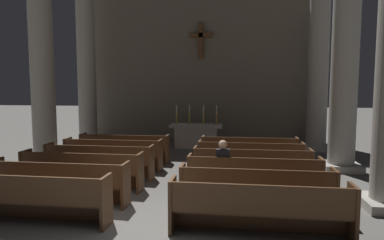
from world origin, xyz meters
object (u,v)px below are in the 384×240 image
at_px(pew_left_row_1, 29,198).
at_px(pew_right_row_4, 252,166).
at_px(pew_right_row_2, 256,190).
at_px(altar, 196,135).
at_px(lone_worshipper, 223,166).
at_px(pew_right_row_3, 254,176).
at_px(candlestick_outer_left, 177,118).
at_px(pew_left_row_2, 59,182).
at_px(column_right_second, 345,51).
at_px(pew_right_row_5, 250,158).
at_px(column_left_second, 42,55).
at_px(pew_left_row_5, 113,154).
at_px(candlestick_outer_right, 216,118).
at_px(pew_right_row_1, 259,209).
at_px(column_left_third, 86,63).
at_px(candlestick_inner_left, 189,118).
at_px(pew_left_row_3, 81,170).
at_px(column_right_third, 318,60).
at_px(pew_right_row_6, 249,151).
at_px(pew_left_row_4, 99,161).
at_px(candlestick_inner_right, 203,118).
at_px(pew_left_row_6, 124,148).

relative_size(pew_left_row_1, pew_right_row_4, 1.00).
height_order(pew_right_row_2, altar, altar).
distance_m(pew_right_row_4, lone_worshipper, 1.27).
xyz_separation_m(pew_right_row_3, candlestick_outer_left, (-2.96, 6.24, 0.79)).
height_order(pew_left_row_2, pew_right_row_4, same).
relative_size(pew_right_row_2, altar, 1.39).
bearing_deg(pew_left_row_1, column_right_second, 36.22).
relative_size(pew_right_row_5, column_left_second, 0.41).
height_order(pew_left_row_5, column_right_second, column_right_second).
xyz_separation_m(candlestick_outer_right, lone_worshipper, (0.55, -6.20, -0.58)).
xyz_separation_m(pew_left_row_1, pew_left_row_5, (0.00, 4.25, 0.00)).
xyz_separation_m(pew_left_row_1, pew_right_row_1, (4.22, 0.00, 0.00)).
distance_m(column_left_third, candlestick_inner_left, 5.19).
height_order(pew_right_row_4, lone_worshipper, lone_worshipper).
distance_m(pew_right_row_2, candlestick_outer_left, 7.92).
bearing_deg(pew_left_row_3, candlestick_outer_left, 78.56).
xyz_separation_m(column_right_third, candlestick_outer_left, (-5.76, -0.19, -2.37)).
distance_m(pew_right_row_5, pew_right_row_6, 1.06).
relative_size(pew_left_row_4, pew_right_row_6, 1.00).
height_order(candlestick_inner_left, lone_worshipper, candlestick_inner_left).
relative_size(pew_left_row_3, pew_right_row_3, 1.00).
bearing_deg(pew_left_row_3, column_left_second, 132.83).
bearing_deg(column_right_second, altar, 146.78).
xyz_separation_m(pew_right_row_4, lone_worshipper, (-0.72, -1.02, 0.22)).
relative_size(pew_right_row_5, column_left_third, 0.41).
bearing_deg(candlestick_outer_left, pew_left_row_3, -101.44).
bearing_deg(pew_right_row_2, candlestick_inner_right, 103.94).
bearing_deg(column_left_third, lone_worshipper, -45.36).
xyz_separation_m(pew_right_row_6, candlestick_inner_left, (-2.41, 3.05, 0.79)).
bearing_deg(pew_left_row_3, lone_worshipper, 0.62).
bearing_deg(candlestick_outer_right, pew_left_row_2, -112.08).
relative_size(pew_right_row_3, candlestick_inner_left, 3.85).
distance_m(pew_left_row_5, pew_right_row_6, 4.35).
distance_m(pew_left_row_2, candlestick_outer_left, 7.45).
bearing_deg(column_left_second, lone_worshipper, -25.31).
height_order(pew_left_row_5, candlestick_inner_left, candlestick_inner_left).
bearing_deg(candlestick_outer_right, lone_worshipper, -84.98).
xyz_separation_m(column_left_second, column_right_second, (9.82, 0.00, 0.00)).
height_order(pew_left_row_2, candlestick_inner_right, candlestick_inner_right).
xyz_separation_m(column_left_second, candlestick_outer_right, (5.76, 3.22, -2.37)).
distance_m(pew_right_row_3, candlestick_outer_left, 6.95).
bearing_deg(column_left_second, pew_left_row_2, -55.55).
relative_size(candlestick_inner_right, candlestick_outer_right, 1.00).
height_order(pew_left_row_4, pew_right_row_6, same).
xyz_separation_m(pew_left_row_1, pew_left_row_6, (0.00, 5.31, 0.00)).
relative_size(pew_left_row_1, pew_left_row_3, 1.00).
bearing_deg(lone_worshipper, candlestick_outer_right, 95.02).
height_order(pew_left_row_5, pew_right_row_1, same).
bearing_deg(pew_left_row_4, pew_right_row_3, -14.12).
bearing_deg(altar, candlestick_outer_left, 180.00).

